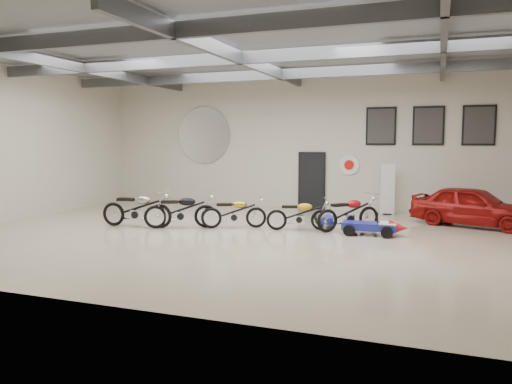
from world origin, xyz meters
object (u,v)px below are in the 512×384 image
(motorcycle_silver, at_px, (137,208))
(vintage_car, at_px, (473,206))
(banner_stand, at_px, (388,189))
(motorcycle_yellow, at_px, (299,214))
(motorcycle_red, at_px, (348,212))
(motorcycle_black, at_px, (181,210))
(go_kart, at_px, (375,224))
(motorcycle_gold, at_px, (234,212))

(motorcycle_silver, xyz_separation_m, vintage_car, (9.50, 3.66, 0.03))
(banner_stand, bearing_deg, motorcycle_silver, -155.97)
(motorcycle_yellow, bearing_deg, motorcycle_red, -1.44)
(motorcycle_red, xyz_separation_m, vintage_car, (3.41, 2.06, 0.08))
(motorcycle_black, height_order, motorcycle_red, motorcycle_black)
(go_kart, relative_size, vintage_car, 0.50)
(banner_stand, xyz_separation_m, go_kart, (0.06, -4.06, -0.58))
(motorcycle_silver, xyz_separation_m, go_kart, (6.90, 1.14, -0.26))
(banner_stand, distance_m, motorcycle_red, 3.69)
(motorcycle_black, xyz_separation_m, motorcycle_yellow, (3.40, 0.87, -0.07))
(motorcycle_yellow, height_order, go_kart, motorcycle_yellow)
(vintage_car, bearing_deg, go_kart, 153.29)
(vintage_car, bearing_deg, motorcycle_silver, 130.24)
(motorcycle_silver, relative_size, motorcycle_yellow, 1.21)
(motorcycle_silver, distance_m, go_kart, 6.99)
(motorcycle_black, distance_m, motorcycle_yellow, 3.51)
(motorcycle_black, relative_size, motorcycle_yellow, 1.15)
(motorcycle_black, relative_size, go_kart, 1.18)
(motorcycle_black, bearing_deg, vintage_car, -3.43)
(banner_stand, xyz_separation_m, motorcycle_gold, (-4.02, -4.35, -0.41))
(motorcycle_black, bearing_deg, banner_stand, 15.89)
(motorcycle_gold, bearing_deg, motorcycle_black, 175.08)
(motorcycle_red, height_order, go_kart, motorcycle_red)
(motorcycle_silver, height_order, go_kart, motorcycle_silver)
(motorcycle_gold, xyz_separation_m, motorcycle_yellow, (1.91, 0.33, -0.01))
(motorcycle_yellow, xyz_separation_m, vintage_car, (4.77, 2.49, 0.13))
(motorcycle_black, xyz_separation_m, motorcycle_gold, (1.49, 0.54, -0.06))
(motorcycle_red, bearing_deg, motorcycle_yellow, 152.51)
(motorcycle_gold, relative_size, motorcycle_yellow, 1.03)
(banner_stand, relative_size, motorcycle_gold, 0.95)
(motorcycle_red, relative_size, vintage_car, 0.57)
(motorcycle_red, xyz_separation_m, go_kart, (0.81, -0.47, -0.21))
(motorcycle_red, bearing_deg, motorcycle_black, 150.18)
(motorcycle_black, height_order, motorcycle_yellow, motorcycle_black)
(motorcycle_gold, height_order, motorcycle_yellow, motorcycle_gold)
(motorcycle_gold, bearing_deg, banner_stand, 22.35)
(motorcycle_gold, bearing_deg, motorcycle_red, -11.92)
(banner_stand, xyz_separation_m, motorcycle_black, (-5.50, -4.89, -0.35))
(motorcycle_silver, bearing_deg, go_kart, 4.18)
(motorcycle_black, height_order, vintage_car, vintage_car)
(motorcycle_silver, relative_size, motorcycle_red, 1.08)
(motorcycle_yellow, distance_m, vintage_car, 5.38)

